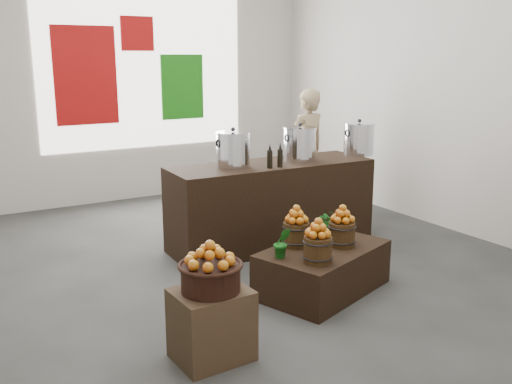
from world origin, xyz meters
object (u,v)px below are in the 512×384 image
stock_pot_right (359,140)px  shopper (306,150)px  crate (212,325)px  counter (271,205)px  stock_pot_center (300,145)px  display_table (323,269)px  stock_pot_left (233,151)px  wicker_basket (211,278)px

stock_pot_right → shopper: (0.04, 1.16, -0.30)m
crate → counter: size_ratio=0.22×
crate → stock_pot_center: bearing=42.6°
display_table → shopper: 3.05m
stock_pot_center → stock_pot_right: size_ratio=1.00×
crate → stock_pot_right: (3.02, 1.94, 0.90)m
shopper → stock_pot_left: bearing=23.3°
stock_pot_right → shopper: 1.20m
wicker_basket → crate: bearing=0.0°
crate → stock_pot_left: size_ratio=1.44×
crate → stock_pot_center: (2.14, 1.97, 0.90)m
crate → counter: counter is taller
wicker_basket → counter: bearing=48.4°
crate → stock_pot_center: size_ratio=1.44×
display_table → stock_pot_right: 2.27m
wicker_basket → display_table: bearing=21.8°
display_table → counter: 1.46m
stock_pot_center → counter: bearing=178.1°
display_table → shopper: size_ratio=0.71×
stock_pot_left → stock_pot_right: 1.74m
stock_pot_right → crate: bearing=-147.2°
display_table → stock_pot_center: (0.68, 1.39, 0.95)m
display_table → stock_pot_center: bearing=44.7°
crate → display_table: (1.46, 0.58, -0.05)m
counter → shopper: bearing=42.7°
wicker_basket → shopper: (3.06, 3.10, 0.23)m
crate → stock_pot_right: bearing=32.8°
wicker_basket → stock_pot_center: stock_pot_center is taller
wicker_basket → stock_pot_center: size_ratio=1.16×
wicker_basket → stock_pot_center: (2.14, 1.97, 0.53)m
counter → stock_pot_left: size_ratio=6.47×
counter → stock_pot_center: stock_pot_center is taller
display_table → stock_pot_left: 1.72m
display_table → stock_pot_left: (-0.19, 1.42, 0.95)m
counter → stock_pot_left: (-0.49, 0.02, 0.68)m
stock_pot_left → crate: bearing=-122.5°
stock_pot_left → shopper: size_ratio=0.21×
counter → stock_pot_center: bearing=0.0°
display_table → stock_pot_center: size_ratio=3.35×
stock_pot_right → counter: bearing=178.1°
wicker_basket → stock_pot_center: bearing=42.6°
stock_pot_right → shopper: size_ratio=0.21×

